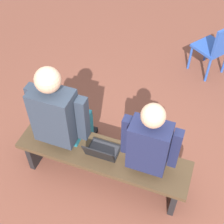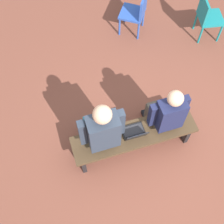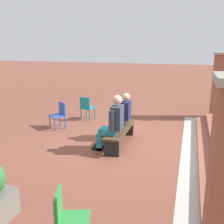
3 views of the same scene
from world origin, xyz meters
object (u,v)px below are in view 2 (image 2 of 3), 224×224
(laptop, at_px, (135,133))
(plastic_chair_far_right, at_px, (207,16))
(person_student, at_px, (166,112))
(bench, at_px, (134,137))
(plastic_chair_near_bench_right, at_px, (137,11))
(person_adult, at_px, (101,128))

(laptop, relative_size, plastic_chair_far_right, 0.38)
(person_student, height_order, laptop, person_student)
(bench, distance_m, person_student, 0.59)
(person_student, xyz_separation_m, plastic_chair_near_bench_right, (-0.37, -2.19, -0.23))
(person_adult, xyz_separation_m, plastic_chair_near_bench_right, (-1.29, -2.18, -0.28))
(bench, height_order, plastic_chair_far_right, plastic_chair_far_right)
(plastic_chair_far_right, bearing_deg, plastic_chair_near_bench_right, -22.35)
(person_adult, height_order, plastic_chair_far_right, person_adult)
(laptop, bearing_deg, plastic_chair_near_bench_right, -110.30)
(laptop, bearing_deg, person_student, -170.41)
(bench, xyz_separation_m, plastic_chair_far_right, (-1.99, -1.78, 0.13))
(laptop, xyz_separation_m, plastic_chair_far_right, (-2.00, -1.79, -0.02))
(bench, xyz_separation_m, person_adult, (0.46, -0.07, 0.40))
(bench, distance_m, person_adult, 0.62)
(person_adult, bearing_deg, bench, 170.95)
(plastic_chair_near_bench_right, height_order, plastic_chair_far_right, same)
(laptop, bearing_deg, bench, -108.44)
(person_student, distance_m, person_adult, 0.93)
(person_student, xyz_separation_m, person_adult, (0.92, -0.01, 0.04))
(bench, relative_size, person_adult, 1.24)
(person_student, height_order, plastic_chair_near_bench_right, person_student)
(bench, xyz_separation_m, person_student, (-0.46, -0.07, 0.36))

